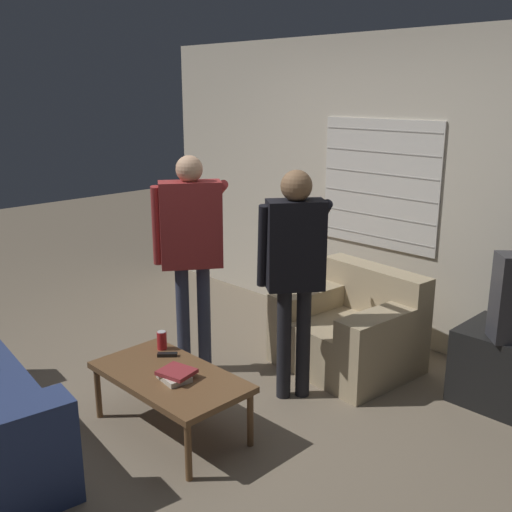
# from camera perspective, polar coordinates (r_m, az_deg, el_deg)

# --- Properties ---
(ground_plane) EXTENTS (16.00, 16.00, 0.00)m
(ground_plane) POSITION_cam_1_polar(r_m,az_deg,el_deg) (4.22, -5.62, -14.28)
(ground_plane) COLOR #7F705B
(wall_back) EXTENTS (5.20, 0.08, 2.55)m
(wall_back) POSITION_cam_1_polar(r_m,az_deg,el_deg) (5.24, 11.49, 6.29)
(wall_back) COLOR beige
(wall_back) RESTS_ON ground_plane
(armchair_beige) EXTENTS (1.03, 0.91, 0.76)m
(armchair_beige) POSITION_cam_1_polar(r_m,az_deg,el_deg) (4.73, 9.06, -6.94)
(armchair_beige) COLOR tan
(armchair_beige) RESTS_ON ground_plane
(coffee_table) EXTENTS (1.02, 0.56, 0.39)m
(coffee_table) POSITION_cam_1_polar(r_m,az_deg,el_deg) (3.83, -8.21, -11.56)
(coffee_table) COLOR brown
(coffee_table) RESTS_ON ground_plane
(person_left_standing) EXTENTS (0.57, 0.81, 1.65)m
(person_left_standing) POSITION_cam_1_polar(r_m,az_deg,el_deg) (4.40, -6.19, 1.73)
(person_left_standing) COLOR #33384C
(person_left_standing) RESTS_ON ground_plane
(person_right_standing) EXTENTS (0.49, 0.71, 1.60)m
(person_right_standing) POSITION_cam_1_polar(r_m,az_deg,el_deg) (4.00, 3.72, -0.27)
(person_right_standing) COLOR black
(person_right_standing) RESTS_ON ground_plane
(book_stack) EXTENTS (0.23, 0.21, 0.06)m
(book_stack) POSITION_cam_1_polar(r_m,az_deg,el_deg) (3.73, -7.68, -11.15)
(book_stack) COLOR beige
(book_stack) RESTS_ON coffee_table
(soda_can) EXTENTS (0.07, 0.07, 0.13)m
(soda_can) POSITION_cam_1_polar(r_m,az_deg,el_deg) (4.13, -8.95, -7.93)
(soda_can) COLOR red
(soda_can) RESTS_ON coffee_table
(spare_remote) EXTENTS (0.12, 0.12, 0.02)m
(spare_remote) POSITION_cam_1_polar(r_m,az_deg,el_deg) (4.04, -8.44, -9.27)
(spare_remote) COLOR black
(spare_remote) RESTS_ON coffee_table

